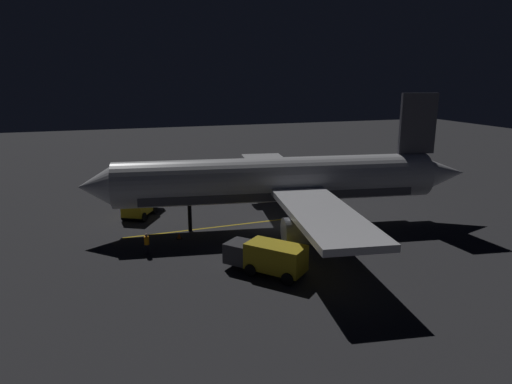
% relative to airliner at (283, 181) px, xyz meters
% --- Properties ---
extents(ground_plane, '(180.00, 180.00, 0.20)m').
position_rel_airliner_xyz_m(ground_plane, '(0.09, 0.59, -4.44)').
color(ground_plane, '#2F2F33').
extents(apron_guide_stripe, '(1.09, 20.03, 0.01)m').
position_rel_airliner_xyz_m(apron_guide_stripe, '(1.66, 4.59, -4.33)').
color(apron_guide_stripe, gold).
rests_on(apron_guide_stripe, ground_plane).
extents(airliner, '(33.93, 36.67, 12.30)m').
position_rel_airliner_xyz_m(airliner, '(0.00, 0.00, 0.00)').
color(airliner, white).
rests_on(airliner, ground_plane).
extents(baggage_truck, '(6.03, 4.57, 2.36)m').
position_rel_airliner_xyz_m(baggage_truck, '(7.68, 12.33, -3.12)').
color(baggage_truck, gold).
rests_on(baggage_truck, ground_plane).
extents(catering_truck, '(5.81, 5.50, 2.33)m').
position_rel_airliner_xyz_m(catering_truck, '(-9.77, 4.95, -3.13)').
color(catering_truck, gold).
rests_on(catering_truck, ground_plane).
extents(ground_crew_worker, '(0.40, 0.40, 1.74)m').
position_rel_airliner_xyz_m(ground_crew_worker, '(-3.34, 12.85, -3.45)').
color(ground_crew_worker, black).
rests_on(ground_crew_worker, ground_plane).
extents(traffic_cone_near_left, '(0.50, 0.50, 0.55)m').
position_rel_airliner_xyz_m(traffic_cone_near_left, '(8.22, 11.20, -4.09)').
color(traffic_cone_near_left, '#EA590F').
rests_on(traffic_cone_near_left, ground_plane).
extents(traffic_cone_near_right, '(0.50, 0.50, 0.55)m').
position_rel_airliner_xyz_m(traffic_cone_near_right, '(-0.45, 9.87, -4.09)').
color(traffic_cone_near_right, '#EA590F').
rests_on(traffic_cone_near_right, ground_plane).
extents(traffic_cone_under_wing, '(0.50, 0.50, 0.55)m').
position_rel_airliner_xyz_m(traffic_cone_under_wing, '(-6.38, 5.41, -4.09)').
color(traffic_cone_under_wing, '#EA590F').
rests_on(traffic_cone_under_wing, ground_plane).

